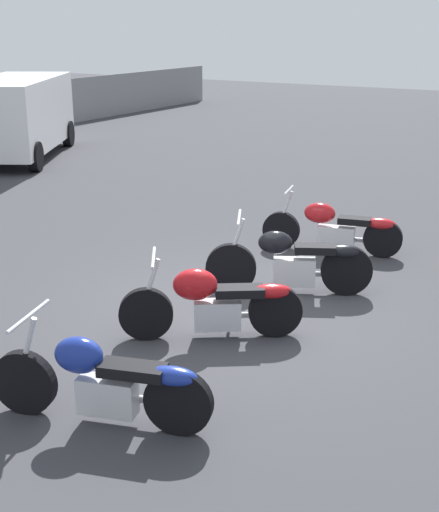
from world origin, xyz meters
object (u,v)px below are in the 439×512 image
(motorcycle_slot_3, at_px, (335,228))
(parked_van, at_px, (17,114))
(motorcycle_slot_2, at_px, (293,262))
(motorcycle_slot_0, at_px, (104,381))
(motorcycle_slot_1, at_px, (214,302))

(motorcycle_slot_3, distance_m, parked_van, 10.47)
(motorcycle_slot_2, distance_m, parked_van, 11.35)
(motorcycle_slot_2, distance_m, motorcycle_slot_3, 1.88)
(motorcycle_slot_2, relative_size, parked_van, 0.39)
(parked_van, bearing_deg, motorcycle_slot_2, -57.02)
(motorcycle_slot_2, bearing_deg, motorcycle_slot_0, 151.86)
(motorcycle_slot_0, xyz_separation_m, motorcycle_slot_3, (5.54, 0.11, -0.02))
(motorcycle_slot_1, xyz_separation_m, motorcycle_slot_2, (1.67, -0.17, 0.00))
(motorcycle_slot_0, xyz_separation_m, motorcycle_slot_1, (2.01, 0.11, 0.01))
(motorcycle_slot_3, bearing_deg, motorcycle_slot_1, 166.71)
(motorcycle_slot_1, relative_size, motorcycle_slot_2, 0.89)
(motorcycle_slot_0, relative_size, motorcycle_slot_1, 1.14)
(motorcycle_slot_0, relative_size, motorcycle_slot_2, 1.02)
(motorcycle_slot_0, relative_size, parked_van, 0.39)
(motorcycle_slot_0, bearing_deg, motorcycle_slot_3, -15.61)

